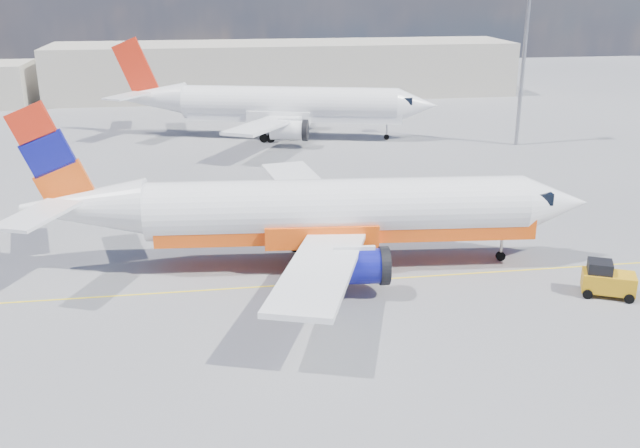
{
  "coord_description": "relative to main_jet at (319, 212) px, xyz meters",
  "views": [
    {
      "loc": [
        -6.71,
        -36.1,
        17.61
      ],
      "look_at": [
        -0.51,
        3.83,
        3.5
      ],
      "focal_mm": 40.0,
      "sensor_mm": 36.0,
      "label": 1
    }
  ],
  "objects": [
    {
      "name": "ground",
      "position": [
        0.25,
        -5.78,
        -3.63
      ],
      "size": [
        240.0,
        240.0,
        0.0
      ],
      "primitive_type": "plane",
      "color": "slate",
      "rests_on": "ground"
    },
    {
      "name": "taxi_line",
      "position": [
        0.25,
        -2.78,
        -3.62
      ],
      "size": [
        70.0,
        0.15,
        0.01
      ],
      "primitive_type": "cube",
      "color": "yellow",
      "rests_on": "ground"
    },
    {
      "name": "terminal_main",
      "position": [
        5.25,
        69.22,
        0.37
      ],
      "size": [
        70.0,
        14.0,
        8.0
      ],
      "primitive_type": "cube",
      "color": "#B6AE9D",
      "rests_on": "ground"
    },
    {
      "name": "main_jet",
      "position": [
        0.0,
        0.0,
        0.0
      ],
      "size": [
        35.88,
        28.29,
        10.88
      ],
      "rotation": [
        0.0,
        0.0,
        -0.08
      ],
      "color": "white",
      "rests_on": "ground"
    },
    {
      "name": "second_jet",
      "position": [
        1.4,
        38.57,
        0.1
      ],
      "size": [
        36.96,
        28.25,
        11.16
      ],
      "rotation": [
        0.0,
        0.0,
        -0.25
      ],
      "color": "white",
      "rests_on": "ground"
    },
    {
      "name": "gse_tug",
      "position": [
        15.77,
        -7.03,
        -2.65
      ],
      "size": [
        3.3,
        2.8,
        2.07
      ],
      "rotation": [
        0.0,
        0.0,
        -0.43
      ],
      "color": "black",
      "rests_on": "ground"
    },
    {
      "name": "traffic_cone",
      "position": [
        -3.45,
        -6.79,
        -3.33
      ],
      "size": [
        0.43,
        0.43,
        0.61
      ],
      "color": "white",
      "rests_on": "ground"
    },
    {
      "name": "floodlight_mast",
      "position": [
        26.7,
        30.87,
        8.03
      ],
      "size": [
        1.42,
        1.42,
        19.45
      ],
      "color": "gray",
      "rests_on": "ground"
    }
  ]
}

